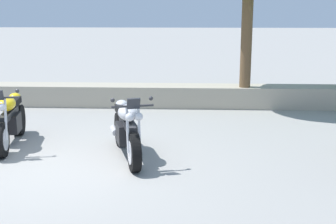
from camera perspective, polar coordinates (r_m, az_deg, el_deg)
The scene contains 4 objects.
ground_plane at distance 7.58m, azimuth -13.85°, elevation -6.66°, with size 120.00×120.00×0.00m, color gray.
stone_wall at distance 12.04m, azimuth -7.46°, elevation 2.13°, with size 36.00×0.80×0.55m, color #A89E89.
motorcycle_yellow_near_left at distance 8.83m, azimuth -19.47°, elevation -0.99°, with size 0.77×2.06×1.18m.
motorcycle_silver_centre at distance 7.68m, azimuth -5.22°, elevation -2.30°, with size 0.90×2.02×1.18m.
Camera 1 is at (2.15, -6.84, 2.47)m, focal length 48.11 mm.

